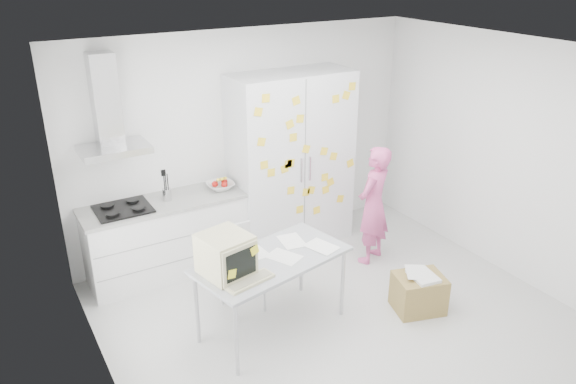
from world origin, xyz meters
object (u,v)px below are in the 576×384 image
person (373,205)px  cardboard_box (419,292)px  chair (239,263)px  desk (244,259)px

person → cardboard_box: bearing=53.9°
chair → cardboard_box: (1.58, -1.02, -0.31)m
person → desk: bearing=-7.3°
chair → cardboard_box: size_ratio=1.54×
person → cardboard_box: (-0.23, -1.10, -0.52)m
desk → person: bearing=5.4°
desk → cardboard_box: bearing=-26.7°
desk → cardboard_box: desk is taller
chair → cardboard_box: 1.91m
person → chair: bearing=-22.2°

